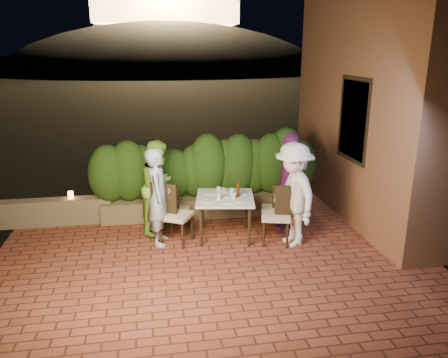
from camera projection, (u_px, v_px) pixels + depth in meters
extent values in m
plane|color=black|center=(216.00, 270.00, 6.70)|extent=(400.00, 400.00, 0.00)
cube|color=brown|center=(211.00, 259.00, 7.19)|extent=(7.00, 6.00, 0.15)
cube|color=#955D3A|center=(383.00, 89.00, 8.44)|extent=(1.60, 5.00, 5.00)
cube|color=black|center=(355.00, 120.00, 7.99)|extent=(0.08, 1.00, 1.40)
cube|color=black|center=(354.00, 120.00, 7.99)|extent=(0.06, 1.15, 1.55)
cube|color=#6F6446|center=(208.00, 205.00, 8.84)|extent=(4.20, 0.55, 0.40)
cube|color=#6F6446|center=(53.00, 212.00, 8.35)|extent=(2.20, 0.30, 0.50)
ellipsoid|color=black|center=(169.00, 99.00, 64.82)|extent=(52.00, 40.00, 22.00)
cylinder|color=white|center=(208.00, 201.00, 7.44)|extent=(0.24, 0.24, 0.01)
cylinder|color=white|center=(211.00, 193.00, 7.85)|extent=(0.23, 0.23, 0.01)
cylinder|color=white|center=(240.00, 200.00, 7.46)|extent=(0.24, 0.24, 0.01)
cylinder|color=white|center=(241.00, 193.00, 7.85)|extent=(0.22, 0.22, 0.01)
cylinder|color=white|center=(227.00, 196.00, 7.69)|extent=(0.24, 0.24, 0.01)
cylinder|color=white|center=(229.00, 202.00, 7.37)|extent=(0.23, 0.23, 0.01)
cylinder|color=silver|center=(219.00, 196.00, 7.51)|extent=(0.07, 0.07, 0.12)
cylinder|color=silver|center=(219.00, 190.00, 7.84)|extent=(0.07, 0.07, 0.12)
cylinder|color=silver|center=(233.00, 196.00, 7.53)|extent=(0.07, 0.07, 0.12)
cylinder|color=silver|center=(232.00, 191.00, 7.78)|extent=(0.07, 0.07, 0.12)
imported|color=white|center=(222.00, 190.00, 7.96)|extent=(0.20, 0.20, 0.04)
imported|color=#A1BFCF|center=(159.00, 197.00, 7.37)|extent=(0.46, 0.65, 1.69)
imported|color=#97E246|center=(159.00, 187.00, 7.87)|extent=(0.95, 1.03, 1.71)
imported|color=white|center=(293.00, 195.00, 7.33)|extent=(0.86, 1.25, 1.79)
imported|color=#77276F|center=(290.00, 183.00, 7.89)|extent=(0.70, 1.16, 1.85)
cylinder|color=orange|center=(71.00, 195.00, 8.31)|extent=(0.10, 0.10, 0.14)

